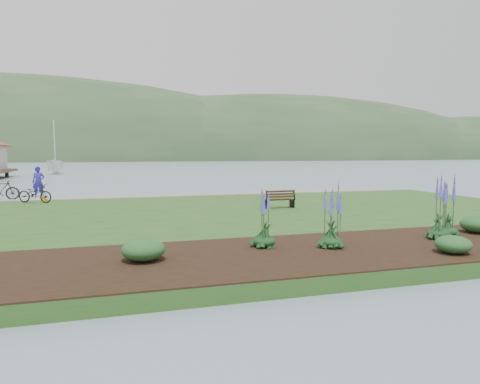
{
  "coord_description": "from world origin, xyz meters",
  "views": [
    {
      "loc": [
        -3.61,
        -20.02,
        3.02
      ],
      "look_at": [
        1.8,
        -1.81,
        1.3
      ],
      "focal_mm": 32.0,
      "sensor_mm": 36.0,
      "label": 1
    }
  ],
  "objects_px": {
    "person": "(38,179)",
    "sailboat": "(56,174)",
    "park_bench": "(279,199)",
    "bicycle_a": "(35,193)"
  },
  "relations": [
    {
      "from": "person",
      "to": "sailboat",
      "type": "xyz_separation_m",
      "value": [
        -3.86,
        40.28,
        -1.49
      ]
    },
    {
      "from": "park_bench",
      "to": "bicycle_a",
      "type": "height_order",
      "value": "bicycle_a"
    },
    {
      "from": "park_bench",
      "to": "bicycle_a",
      "type": "relative_size",
      "value": 0.77
    },
    {
      "from": "park_bench",
      "to": "sailboat",
      "type": "distance_m",
      "value": 51.32
    },
    {
      "from": "park_bench",
      "to": "person",
      "type": "height_order",
      "value": "person"
    },
    {
      "from": "person",
      "to": "park_bench",
      "type": "bearing_deg",
      "value": -36.13
    },
    {
      "from": "bicycle_a",
      "to": "park_bench",
      "type": "bearing_deg",
      "value": -89.9
    },
    {
      "from": "park_bench",
      "to": "bicycle_a",
      "type": "xyz_separation_m",
      "value": [
        -11.62,
        5.79,
        0.05
      ]
    },
    {
      "from": "person",
      "to": "bicycle_a",
      "type": "xyz_separation_m",
      "value": [
        0.24,
        -2.77,
        -0.59
      ]
    },
    {
      "from": "person",
      "to": "sailboat",
      "type": "bearing_deg",
      "value": 95.16
    }
  ]
}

